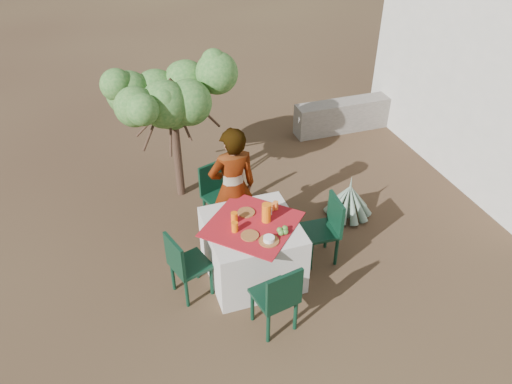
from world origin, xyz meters
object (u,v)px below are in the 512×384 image
Objects in this scene: chair_left at (185,264)px; agave at (349,200)px; table at (252,249)px; chair_right at (326,227)px; shrub_tree at (176,101)px; chair_near at (278,297)px; person at (233,188)px; chair_far at (217,192)px; juice_pitcher at (266,213)px.

agave is (2.43, 0.76, -0.24)m from chair_left.
chair_left reaches higher than table.
shrub_tree is (-1.35, 1.97, 0.96)m from chair_right.
person is (-0.01, 1.54, 0.33)m from chair_near.
chair_near reaches higher than chair_right.
chair_far is 0.57m from person.
chair_left is at bearing 40.69° from person.
table is 0.94m from chair_right.
table is 1.76m from agave.
shrub_tree is (-0.30, 0.86, 0.96)m from chair_far.
agave is at bearing 177.87° from person.
agave is 3.03× the size of juice_pitcher.
juice_pitcher is at bearing -95.43° from chair_far.
chair_far is (-0.12, 1.11, 0.10)m from table.
chair_far is 0.98× the size of chair_near.
chair_right is 0.48× the size of shrub_tree.
juice_pitcher reaches higher than agave.
agave is at bearing -33.90° from chair_far.
chair_left is at bearing -173.98° from table.
chair_far is at bearing -70.76° from shrub_tree.
juice_pitcher is at bearing -112.58° from chair_near.
table is 1.50× the size of chair_far.
chair_near reaches higher than agave.
chair_near is at bearing -101.69° from juice_pitcher.
chair_left is at bearing -140.12° from chair_far.
table reaches higher than agave.
chair_right reaches higher than agave.
chair_left reaches higher than agave.
chair_right is (0.93, -0.01, 0.10)m from table.
chair_right is (0.95, 0.87, -0.01)m from chair_near.
chair_near is at bearing -152.40° from chair_left.
shrub_tree is (-0.39, 1.31, 0.62)m from person.
agave is (1.73, -0.43, -0.25)m from chair_far.
shrub_tree is at bearing 101.98° from table.
person reaches higher than agave.
chair_right is 3.79× the size of juice_pitcher.
chair_near reaches higher than table.
juice_pitcher is (-0.76, 0.01, 0.39)m from chair_right.
table is 1.12m from chair_far.
table is at bearing -101.80° from chair_near.
table is 5.65× the size of juice_pitcher.
juice_pitcher reaches higher than table.
chair_far reaches higher than chair_left.
chair_near is 0.54× the size of person.
shrub_tree is at bearing 89.35° from chair_far.
chair_left is (-0.69, -1.19, -0.01)m from chair_far.
shrub_tree reaches higher than chair_far.
chair_near is at bearing -136.33° from agave.
chair_near is 1.13m from chair_left.
table is 2.27m from shrub_tree.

